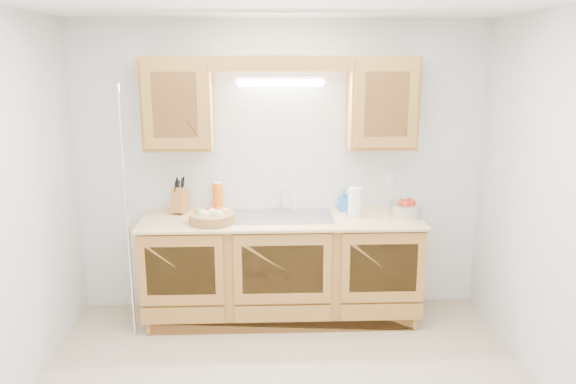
{
  "coord_description": "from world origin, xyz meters",
  "views": [
    {
      "loc": [
        -0.12,
        -3.27,
        2.19
      ],
      "look_at": [
        0.04,
        0.85,
        1.2
      ],
      "focal_mm": 35.0,
      "sensor_mm": 36.0,
      "label": 1
    }
  ],
  "objects_px": {
    "paper_towel": "(355,202)",
    "knife_block": "(180,200)",
    "fruit_basket": "(212,216)",
    "apple_bowl": "(406,208)"
  },
  "relations": [
    {
      "from": "paper_towel",
      "to": "knife_block",
      "type": "bearing_deg",
      "value": 174.09
    },
    {
      "from": "fruit_basket",
      "to": "paper_towel",
      "type": "height_order",
      "value": "paper_towel"
    },
    {
      "from": "fruit_basket",
      "to": "apple_bowl",
      "type": "distance_m",
      "value": 1.59
    },
    {
      "from": "fruit_basket",
      "to": "paper_towel",
      "type": "xyz_separation_m",
      "value": [
        1.17,
        0.15,
        0.07
      ]
    },
    {
      "from": "paper_towel",
      "to": "apple_bowl",
      "type": "distance_m",
      "value": 0.43
    },
    {
      "from": "fruit_basket",
      "to": "knife_block",
      "type": "relative_size",
      "value": 1.25
    },
    {
      "from": "knife_block",
      "to": "fruit_basket",
      "type": "bearing_deg",
      "value": -28.27
    },
    {
      "from": "fruit_basket",
      "to": "paper_towel",
      "type": "distance_m",
      "value": 1.18
    },
    {
      "from": "knife_block",
      "to": "paper_towel",
      "type": "xyz_separation_m",
      "value": [
        1.46,
        -0.15,
        0.0
      ]
    },
    {
      "from": "fruit_basket",
      "to": "knife_block",
      "type": "bearing_deg",
      "value": 134.92
    }
  ]
}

